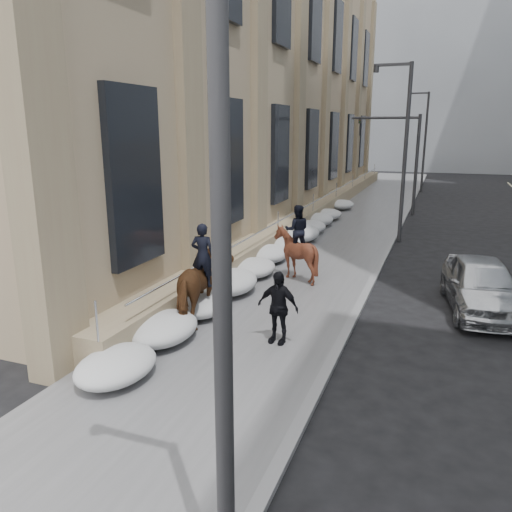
{
  "coord_description": "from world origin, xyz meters",
  "views": [
    {
      "loc": [
        4.67,
        -9.85,
        5.23
      ],
      "look_at": [
        -0.14,
        2.95,
        1.7
      ],
      "focal_mm": 35.0,
      "sensor_mm": 36.0,
      "label": 1
    }
  ],
  "objects_px": {
    "mounted_horse_left": "(204,284)",
    "mounted_horse_right": "(296,249)",
    "pedestrian": "(278,307)",
    "car_silver": "(481,285)"
  },
  "relations": [
    {
      "from": "car_silver",
      "to": "mounted_horse_right",
      "type": "bearing_deg",
      "value": 164.72
    },
    {
      "from": "mounted_horse_right",
      "to": "pedestrian",
      "type": "height_order",
      "value": "mounted_horse_right"
    },
    {
      "from": "mounted_horse_left",
      "to": "car_silver",
      "type": "distance_m",
      "value": 8.05
    },
    {
      "from": "mounted_horse_right",
      "to": "pedestrian",
      "type": "xyz_separation_m",
      "value": [
        1.07,
        -5.23,
        -0.15
      ]
    },
    {
      "from": "car_silver",
      "to": "mounted_horse_left",
      "type": "bearing_deg",
      "value": -158.72
    },
    {
      "from": "mounted_horse_left",
      "to": "mounted_horse_right",
      "type": "relative_size",
      "value": 1.04
    },
    {
      "from": "mounted_horse_left",
      "to": "mounted_horse_right",
      "type": "bearing_deg",
      "value": -112.89
    },
    {
      "from": "mounted_horse_left",
      "to": "pedestrian",
      "type": "bearing_deg",
      "value": 157.33
    },
    {
      "from": "pedestrian",
      "to": "car_silver",
      "type": "xyz_separation_m",
      "value": [
        4.77,
        4.46,
        -0.23
      ]
    },
    {
      "from": "mounted_horse_left",
      "to": "pedestrian",
      "type": "relative_size",
      "value": 1.48
    }
  ]
}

